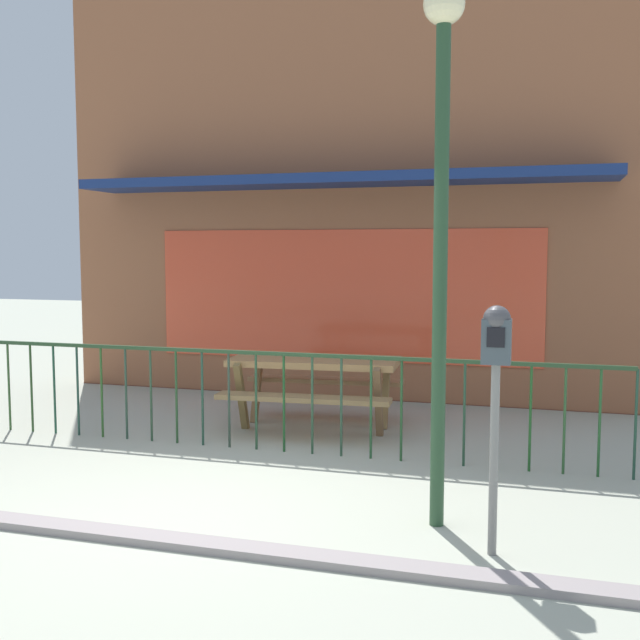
# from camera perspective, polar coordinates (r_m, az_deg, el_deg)

# --- Properties ---
(ground) EXTENTS (40.00, 40.00, 0.00)m
(ground) POSITION_cam_1_polar(r_m,az_deg,el_deg) (5.87, -10.08, -14.08)
(ground) COLOR #ADB19D
(pub_storefront) EXTENTS (7.80, 1.37, 6.00)m
(pub_storefront) POSITION_cam_1_polar(r_m,az_deg,el_deg) (10.07, 2.06, 11.23)
(pub_storefront) COLOR brown
(pub_storefront) RESTS_ON ground
(patio_fence_front) EXTENTS (6.58, 0.04, 0.97)m
(patio_fence_front) POSITION_cam_1_polar(r_m,az_deg,el_deg) (7.31, -3.81, -4.77)
(patio_fence_front) COLOR #254025
(patio_fence_front) RESTS_ON ground
(picnic_table_left) EXTENTS (1.89, 1.48, 0.79)m
(picnic_table_left) POSITION_cam_1_polar(r_m,az_deg,el_deg) (8.18, -0.41, -4.03)
(picnic_table_left) COLOR #A77B4B
(picnic_table_left) RESTS_ON ground
(parking_meter_near) EXTENTS (0.18, 0.17, 1.60)m
(parking_meter_near) POSITION_cam_1_polar(r_m,az_deg,el_deg) (4.85, 13.13, -3.21)
(parking_meter_near) COLOR gray
(parking_meter_near) RESTS_ON ground
(street_lamp) EXTENTS (0.28, 0.28, 3.71)m
(street_lamp) POSITION_cam_1_polar(r_m,az_deg,el_deg) (5.28, 9.16, 10.69)
(street_lamp) COLOR #27472C
(street_lamp) RESTS_ON ground
(curb_edge) EXTENTS (10.93, 0.20, 0.11)m
(curb_edge) POSITION_cam_1_polar(r_m,az_deg,el_deg) (5.38, -13.02, -15.97)
(curb_edge) COLOR gray
(curb_edge) RESTS_ON ground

